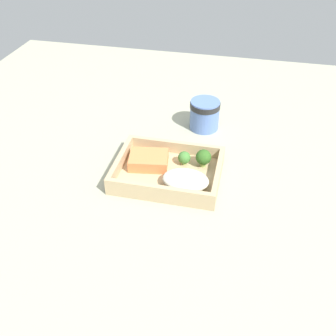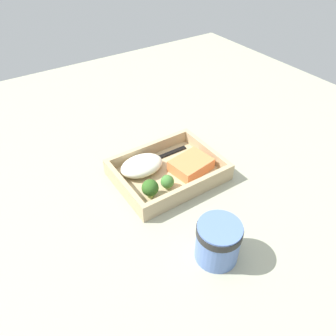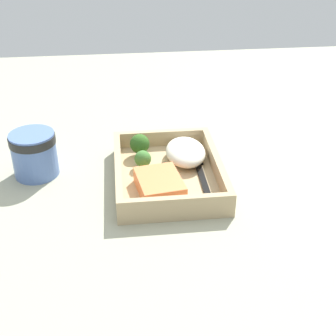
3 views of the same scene
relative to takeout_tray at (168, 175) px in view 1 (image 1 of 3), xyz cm
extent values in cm
cube|color=#989A82|center=(0.00, 0.00, -1.60)|extent=(160.00, 160.00, 2.00)
cube|color=tan|center=(0.00, 0.00, 0.00)|extent=(25.39, 19.42, 1.20)
cube|color=tan|center=(0.00, -9.11, 2.19)|extent=(25.39, 1.20, 3.18)
cube|color=tan|center=(0.00, 9.11, 2.19)|extent=(25.39, 1.20, 3.18)
cube|color=tan|center=(-12.10, 0.00, 2.19)|extent=(1.20, 17.02, 3.18)
cube|color=tan|center=(12.10, 0.00, 2.19)|extent=(1.20, 17.02, 3.18)
cube|color=#E97C46|center=(-5.40, 2.12, 2.05)|extent=(10.46, 8.68, 2.90)
ellipsoid|color=silver|center=(5.05, -4.00, 2.45)|extent=(10.89, 7.62, 3.71)
cylinder|color=#7E994F|center=(7.89, 4.68, 1.41)|extent=(1.47, 1.47, 1.62)
sphere|color=#2D591E|center=(7.89, 4.68, 3.28)|extent=(3.86, 3.86, 3.86)
cylinder|color=#85A15A|center=(3.14, 4.43, 1.15)|extent=(1.21, 1.21, 1.10)
sphere|color=#3E7431|center=(3.14, 4.43, 2.57)|extent=(3.18, 3.18, 3.18)
cube|color=black|center=(-3.39, -6.09, 0.82)|extent=(12.41, 1.17, 0.44)
cube|color=black|center=(4.51, -6.14, 0.82)|extent=(3.41, 2.22, 0.44)
cylinder|color=#5472B1|center=(5.18, 24.55, 3.69)|extent=(8.28, 8.28, 8.57)
cylinder|color=black|center=(5.18, 24.55, 6.80)|extent=(8.53, 8.53, 1.54)
camera|label=1|loc=(16.49, -73.32, 60.16)|focal=42.00mm
camera|label=2|loc=(33.94, 50.96, 53.32)|focal=35.00mm
camera|label=3|loc=(-73.45, 8.43, 46.18)|focal=50.00mm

